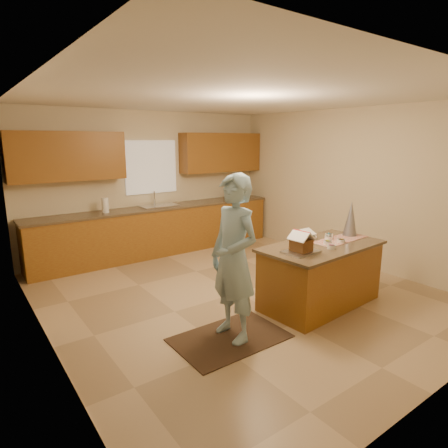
{
  "coord_description": "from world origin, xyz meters",
  "views": [
    {
      "loc": [
        -3.17,
        -4.01,
        2.16
      ],
      "look_at": [
        -0.1,
        0.2,
        1.0
      ],
      "focal_mm": 30.29,
      "sensor_mm": 36.0,
      "label": 1
    }
  ],
  "objects_px": {
    "tinsel_tree": "(351,219)",
    "boy": "(234,259)",
    "island_base": "(320,276)",
    "gingerbread_house": "(301,243)"
  },
  "relations": [
    {
      "from": "gingerbread_house",
      "to": "boy",
      "type": "bearing_deg",
      "value": 176.57
    },
    {
      "from": "island_base",
      "to": "boy",
      "type": "distance_m",
      "value": 1.56
    },
    {
      "from": "island_base",
      "to": "tinsel_tree",
      "type": "height_order",
      "value": "tinsel_tree"
    },
    {
      "from": "tinsel_tree",
      "to": "boy",
      "type": "distance_m",
      "value": 2.17
    },
    {
      "from": "island_base",
      "to": "gingerbread_house",
      "type": "relative_size",
      "value": 6.06
    },
    {
      "from": "tinsel_tree",
      "to": "boy",
      "type": "relative_size",
      "value": 0.27
    },
    {
      "from": "island_base",
      "to": "boy",
      "type": "bearing_deg",
      "value": 176.99
    },
    {
      "from": "island_base",
      "to": "boy",
      "type": "relative_size",
      "value": 0.89
    },
    {
      "from": "boy",
      "to": "tinsel_tree",
      "type": "bearing_deg",
      "value": 91.4
    },
    {
      "from": "boy",
      "to": "gingerbread_house",
      "type": "height_order",
      "value": "boy"
    }
  ]
}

